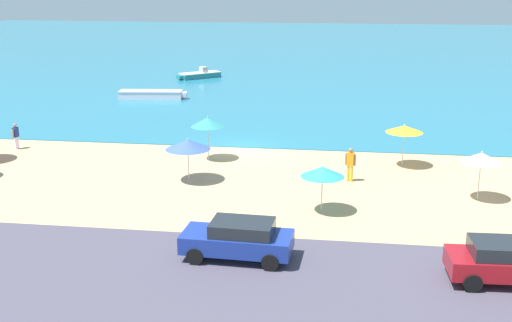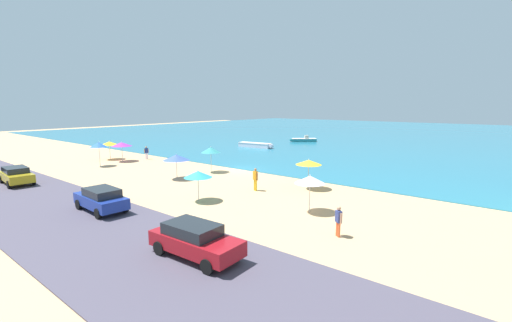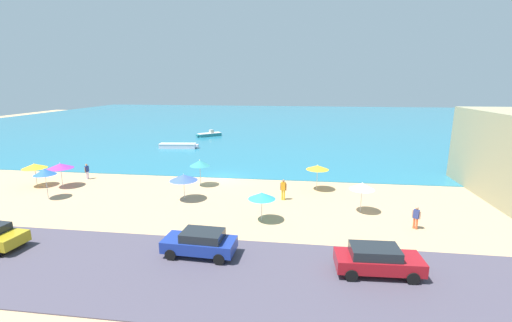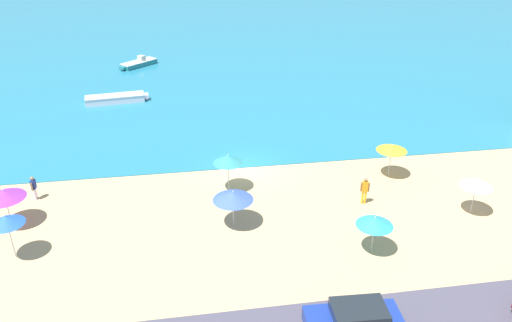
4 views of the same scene
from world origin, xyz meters
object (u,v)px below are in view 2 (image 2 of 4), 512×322
Objects in this scene: parked_car_0 at (101,199)px; parked_car_1 at (195,240)px; beach_umbrella_3 at (211,150)px; beach_umbrella_4 at (109,143)px; beach_umbrella_0 at (309,162)px; beach_umbrella_5 at (176,157)px; parked_car_2 at (16,175)px; skiff_offshore at (304,140)px; beach_umbrella_7 at (310,180)px; bather_2 at (338,220)px; skiff_nearshore at (255,145)px; bather_1 at (255,178)px; beach_umbrella_1 at (99,145)px; beach_umbrella_6 at (122,144)px; beach_umbrella_2 at (198,174)px; bather_0 at (146,152)px.

parked_car_0 is 0.95× the size of parked_car_1.
beach_umbrella_3 is 15.74m from beach_umbrella_4.
beach_umbrella_0 is 0.58× the size of parked_car_0.
beach_umbrella_5 is (15.40, -1.89, -0.02)m from beach_umbrella_4.
parked_car_2 is 44.13m from skiff_offshore.
beach_umbrella_7 reaches higher than bather_2.
beach_umbrella_0 is 0.41× the size of skiff_nearshore.
beach_umbrella_5 is 17.97m from bather_2.
beach_umbrella_4 is 23.75m from bather_1.
beach_umbrella_3 is at bearing -76.28° from skiff_offshore.
beach_umbrella_3 is at bearing 156.15° from bather_2.
beach_umbrella_0 is 0.55× the size of parked_car_1.
beach_umbrella_3 is at bearing 160.31° from beach_umbrella_7.
beach_umbrella_5 is 0.53× the size of parked_car_1.
beach_umbrella_1 is 0.63× the size of parked_car_2.
skiff_nearshore is 12.18m from skiff_offshore.
beach_umbrella_6 is at bearing -170.90° from beach_umbrella_3.
beach_umbrella_7 is at bearing 20.24° from beach_umbrella_2.
beach_umbrella_4 is at bearing 170.59° from bather_2.
skiff_nearshore is (4.15, 20.01, -1.64)m from beach_umbrella_6.
bather_0 is (-12.25, 0.71, -1.35)m from beach_umbrella_3.
bather_0 is at bearing 178.54° from beach_umbrella_0.
parked_car_0 is 0.98× the size of parked_car_2.
beach_umbrella_3 reaches higher than skiff_nearshore.
beach_umbrella_0 is 26.74m from beach_umbrella_4.
beach_umbrella_4 reaches higher than beach_umbrella_2.
parked_car_0 is at bearing 175.99° from parked_car_1.
skiff_offshore is at bearing 75.64° from beach_umbrella_4.
beach_umbrella_7 is 27.09m from bather_0.
beach_umbrella_1 is 1.67× the size of bather_0.
beach_umbrella_5 is at bearing 152.59° from beach_umbrella_2.
beach_umbrella_0 is at bearing 20.70° from beach_umbrella_5.
beach_umbrella_3 is at bearing 24.16° from beach_umbrella_1.
beach_umbrella_6 is 0.98× the size of beach_umbrella_7.
bather_2 is at bearing 13.70° from parked_car_2.
beach_umbrella_1 reaches higher than skiff_offshore.
beach_umbrella_1 is (-23.00, -5.47, 0.20)m from beach_umbrella_0.
skiff_offshore is (-18.39, 29.89, -1.77)m from beach_umbrella_0.
skiff_nearshore is at bearing 111.47° from beach_umbrella_5.
parked_car_0 is (4.15, -9.16, -1.13)m from beach_umbrella_5.
beach_umbrella_2 reaches higher than bather_1.
beach_umbrella_2 reaches higher than parked_car_0.
bather_1 is 0.41× the size of parked_car_1.
beach_umbrella_1 is 11.83m from beach_umbrella_5.
beach_umbrella_5 is (-0.17, -4.13, -0.27)m from beach_umbrella_3.
skiff_offshore is at bearing 79.97° from beach_umbrella_6.
beach_umbrella_6 reaches higher than parked_car_0.
bather_1 is at bearing -133.05° from beach_umbrella_0.
parked_car_1 is 0.75× the size of skiff_nearshore.
beach_umbrella_4 is at bearing 119.57° from parked_car_2.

